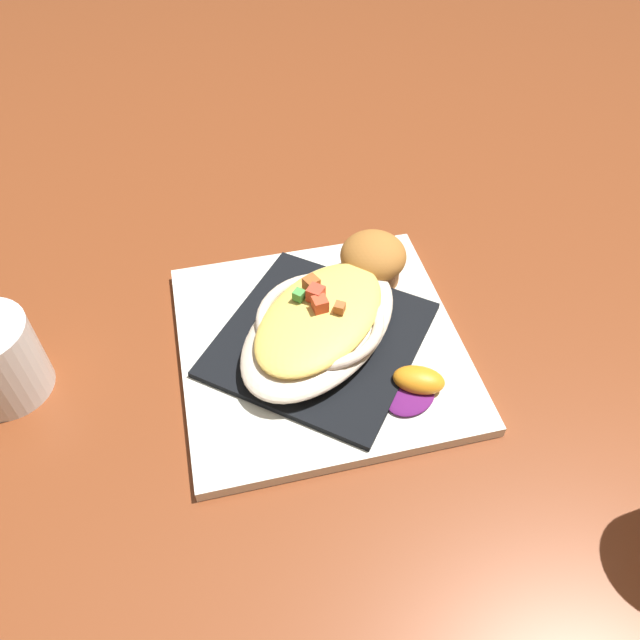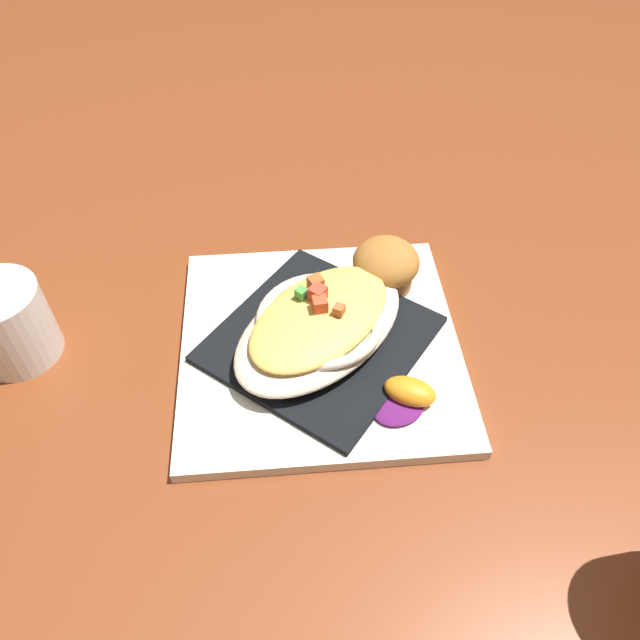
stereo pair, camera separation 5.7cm
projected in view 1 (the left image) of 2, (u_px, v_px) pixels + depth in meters
The scene contains 6 objects.
ground_plane at pixel (320, 349), 0.60m from camera, with size 2.60×2.60×0.00m, color brown.
square_plate at pixel (320, 345), 0.60m from camera, with size 0.27×0.27×0.01m, color white.
folded_napkin at pixel (320, 339), 0.59m from camera, with size 0.18×0.18×0.01m, color black.
gratin_dish at pixel (320, 323), 0.58m from camera, with size 0.22×0.21×0.05m.
muffin at pixel (373, 259), 0.64m from camera, with size 0.07×0.07×0.05m.
orange_garnish at pixel (416, 385), 0.55m from camera, with size 0.07×0.06×0.02m.
Camera 1 is at (-0.11, -0.37, 0.47)m, focal length 34.58 mm.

